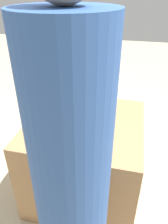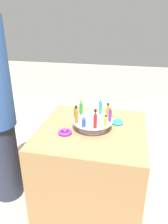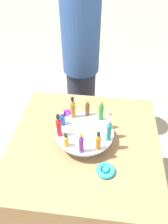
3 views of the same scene
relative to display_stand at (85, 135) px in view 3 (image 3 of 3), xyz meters
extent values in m
plane|color=tan|center=(0.00, 0.00, -0.76)|extent=(12.00, 12.00, 0.00)
cube|color=#9E754C|center=(0.00, 0.00, -0.41)|extent=(0.85, 0.85, 0.72)
cylinder|color=silver|center=(0.00, 0.00, -0.04)|extent=(0.23, 0.23, 0.01)
cylinder|color=silver|center=(0.00, 0.00, -0.01)|extent=(0.12, 0.12, 0.06)
cylinder|color=silver|center=(0.00, 0.00, 0.02)|extent=(0.32, 0.32, 0.01)
cylinder|color=#AD6B19|center=(0.08, -0.11, 0.08)|extent=(0.03, 0.03, 0.10)
cone|color=#AD6B19|center=(0.08, -0.11, 0.14)|extent=(0.03, 0.03, 0.02)
cylinder|color=black|center=(0.08, -0.11, 0.16)|extent=(0.02, 0.02, 0.02)
cylinder|color=#234CAD|center=(0.13, -0.04, 0.06)|extent=(0.03, 0.03, 0.06)
cone|color=#234CAD|center=(0.13, -0.04, 0.10)|extent=(0.03, 0.03, 0.01)
cylinder|color=silver|center=(0.13, -0.04, 0.12)|extent=(0.02, 0.02, 0.01)
cylinder|color=#B21E23|center=(0.13, 0.04, 0.08)|extent=(0.03, 0.03, 0.10)
cone|color=#B21E23|center=(0.13, 0.04, 0.15)|extent=(0.03, 0.03, 0.02)
cylinder|color=black|center=(0.13, 0.04, 0.17)|extent=(0.02, 0.02, 0.02)
cylinder|color=gold|center=(0.08, 0.11, 0.06)|extent=(0.03, 0.03, 0.06)
cone|color=gold|center=(0.08, 0.11, 0.10)|extent=(0.03, 0.03, 0.01)
cylinder|color=black|center=(0.08, 0.11, 0.11)|extent=(0.02, 0.02, 0.01)
cylinder|color=#702D93|center=(0.00, 0.14, 0.08)|extent=(0.03, 0.03, 0.09)
cone|color=#702D93|center=(0.00, 0.14, 0.14)|extent=(0.02, 0.02, 0.02)
cylinder|color=gold|center=(0.00, 0.14, 0.15)|extent=(0.02, 0.02, 0.02)
cylinder|color=orange|center=(-0.08, 0.11, 0.07)|extent=(0.03, 0.03, 0.08)
cone|color=orange|center=(-0.08, 0.11, 0.12)|extent=(0.03, 0.03, 0.02)
cylinder|color=black|center=(-0.08, 0.11, 0.14)|extent=(0.02, 0.02, 0.02)
cylinder|color=teal|center=(-0.13, 0.04, 0.08)|extent=(0.03, 0.03, 0.11)
cone|color=teal|center=(-0.13, 0.04, 0.15)|extent=(0.02, 0.02, 0.02)
cylinder|color=silver|center=(-0.13, 0.04, 0.17)|extent=(0.02, 0.02, 0.02)
cylinder|color=silver|center=(-0.13, -0.04, 0.07)|extent=(0.03, 0.03, 0.09)
cone|color=silver|center=(-0.13, -0.04, 0.13)|extent=(0.02, 0.02, 0.02)
cylinder|color=#B2B2B7|center=(-0.13, -0.04, 0.15)|extent=(0.02, 0.02, 0.02)
cylinder|color=#288438|center=(-0.08, -0.11, 0.08)|extent=(0.03, 0.03, 0.10)
cone|color=#288438|center=(-0.08, -0.11, 0.14)|extent=(0.03, 0.03, 0.02)
cylinder|color=gold|center=(-0.08, -0.11, 0.16)|extent=(0.02, 0.02, 0.02)
cylinder|color=brown|center=(0.00, -0.14, 0.07)|extent=(0.03, 0.03, 0.08)
cone|color=brown|center=(0.00, -0.14, 0.12)|extent=(0.02, 0.02, 0.02)
cylinder|color=#B79338|center=(0.00, -0.14, 0.14)|extent=(0.02, 0.02, 0.01)
torus|color=#2DB7CC|center=(-0.13, 0.19, -0.03)|extent=(0.10, 0.10, 0.03)
sphere|color=#2DB7CC|center=(-0.13, 0.19, -0.03)|extent=(0.04, 0.04, 0.04)
torus|color=purple|center=(0.13, -0.19, -0.03)|extent=(0.11, 0.11, 0.03)
sphere|color=purple|center=(0.13, -0.19, -0.03)|extent=(0.04, 0.04, 0.04)
cylinder|color=#282D42|center=(0.12, -0.77, -0.40)|extent=(0.25, 0.25, 0.73)
cylinder|color=#2D5193|center=(0.12, -0.77, 0.38)|extent=(0.30, 0.30, 0.83)
camera|label=1|loc=(0.30, -1.33, 0.85)|focal=35.00mm
camera|label=2|loc=(1.54, 0.26, 0.78)|focal=35.00mm
camera|label=3|loc=(-0.10, 0.82, 0.91)|focal=35.00mm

